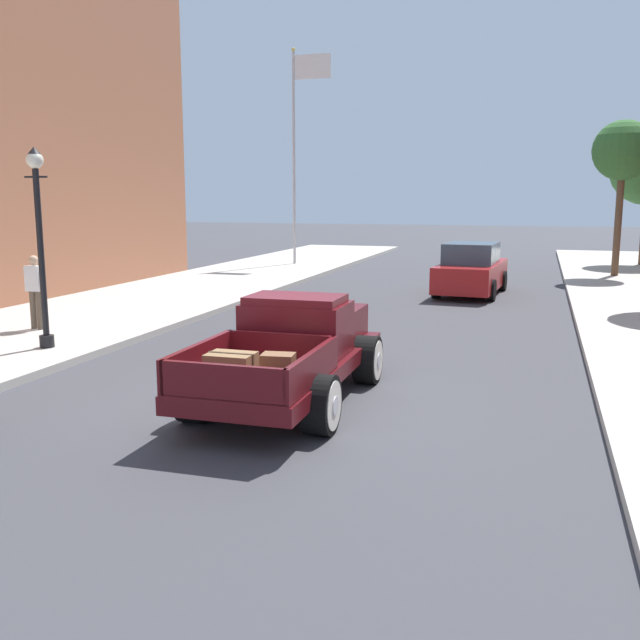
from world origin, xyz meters
TOP-DOWN VIEW (x-y plane):
  - ground_plane at (0.00, 0.00)m, footprint 140.00×140.00m
  - hotrod_truck_maroon at (0.04, 0.20)m, footprint 2.23×4.96m
  - car_background_red at (1.55, 12.89)m, footprint 2.11×4.42m
  - pedestrian_sidewalk_left at (-7.08, 3.12)m, footprint 0.53×0.22m
  - street_lamp_near at (-5.59, 1.54)m, footprint 0.50×0.32m
  - flagpole at (-6.58, 19.81)m, footprint 1.74×0.16m
  - street_tree_third at (6.33, 18.76)m, footprint 2.20×2.20m

SIDE VIEW (x-z plane):
  - ground_plane at x=0.00m, z-range 0.00..0.00m
  - hotrod_truck_maroon at x=0.04m, z-range -0.04..1.54m
  - car_background_red at x=1.55m, z-range -0.06..1.59m
  - pedestrian_sidewalk_left at x=-7.08m, z-range 0.26..1.91m
  - street_lamp_near at x=-5.59m, z-range 0.46..4.31m
  - street_tree_third at x=6.33m, z-range 1.84..7.55m
  - flagpole at x=-6.58m, z-range 1.19..10.35m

